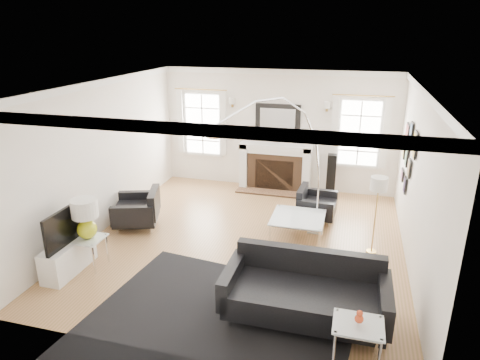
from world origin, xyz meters
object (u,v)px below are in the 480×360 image
(armchair_right, at_px, (315,205))
(gourd_lamp, at_px, (85,216))
(sofa, at_px, (305,292))
(arc_floor_lamp, at_px, (271,164))
(armchair_left, at_px, (139,210))
(coffee_table, at_px, (298,218))
(fireplace, at_px, (275,168))

(armchair_right, height_order, gourd_lamp, gourd_lamp)
(sofa, xyz_separation_m, arc_floor_lamp, (-0.90, 2.04, 1.07))
(arc_floor_lamp, bearing_deg, sofa, -66.21)
(sofa, bearing_deg, arc_floor_lamp, 113.79)
(gourd_lamp, bearing_deg, arc_floor_lamp, 32.54)
(armchair_left, relative_size, gourd_lamp, 1.69)
(gourd_lamp, bearing_deg, sofa, -6.15)
(coffee_table, height_order, gourd_lamp, gourd_lamp)
(fireplace, height_order, arc_floor_lamp, arc_floor_lamp)
(armchair_right, distance_m, coffee_table, 0.94)
(sofa, distance_m, armchair_right, 3.18)
(armchair_left, height_order, gourd_lamp, gourd_lamp)
(sofa, relative_size, armchair_left, 1.91)
(sofa, height_order, armchair_left, sofa)
(sofa, bearing_deg, fireplace, 105.58)
(gourd_lamp, height_order, arc_floor_lamp, arc_floor_lamp)
(armchair_left, bearing_deg, coffee_table, 6.24)
(armchair_left, bearing_deg, armchair_right, 20.92)
(armchair_right, xyz_separation_m, coffee_table, (-0.22, -0.91, 0.08))
(fireplace, relative_size, armchair_right, 2.00)
(sofa, xyz_separation_m, gourd_lamp, (-3.50, 0.38, 0.51))
(armchair_left, xyz_separation_m, arc_floor_lamp, (2.54, 0.10, 1.11))
(coffee_table, distance_m, gourd_lamp, 3.65)
(sofa, relative_size, gourd_lamp, 3.24)
(armchair_left, bearing_deg, gourd_lamp, -92.17)
(armchair_left, relative_size, coffee_table, 1.18)
(sofa, xyz_separation_m, armchair_right, (-0.20, 3.18, -0.07))
(sofa, distance_m, gourd_lamp, 3.55)
(fireplace, distance_m, gourd_lamp, 4.82)
(armchair_right, distance_m, arc_floor_lamp, 1.76)
(fireplace, height_order, gourd_lamp, gourd_lamp)
(sofa, height_order, armchair_right, sofa)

